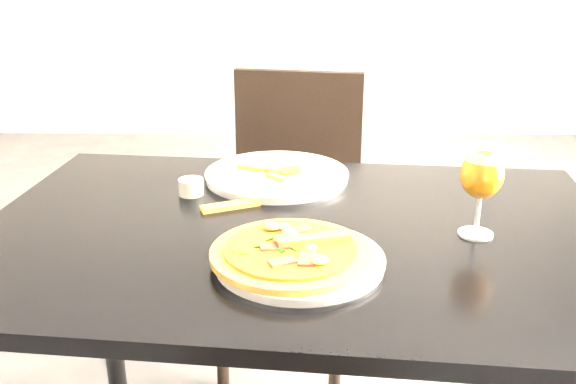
{
  "coord_description": "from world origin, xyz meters",
  "views": [
    {
      "loc": [
        0.08,
        -1.42,
        1.24
      ],
      "look_at": [
        0.06,
        -0.34,
        0.83
      ],
      "focal_mm": 40.0,
      "sensor_mm": 36.0,
      "label": 1
    }
  ],
  "objects_px": {
    "beer_glass": "(482,175)",
    "pizza": "(291,251)",
    "dining_table": "(296,269)",
    "chair_far": "(291,210)"
  },
  "relations": [
    {
      "from": "chair_far",
      "to": "beer_glass",
      "type": "bearing_deg",
      "value": -55.6
    },
    {
      "from": "dining_table",
      "to": "chair_far",
      "type": "distance_m",
      "value": 0.72
    },
    {
      "from": "dining_table",
      "to": "pizza",
      "type": "distance_m",
      "value": 0.19
    },
    {
      "from": "beer_glass",
      "to": "pizza",
      "type": "bearing_deg",
      "value": -160.3
    },
    {
      "from": "dining_table",
      "to": "pizza",
      "type": "bearing_deg",
      "value": -87.52
    },
    {
      "from": "dining_table",
      "to": "chair_far",
      "type": "height_order",
      "value": "chair_far"
    },
    {
      "from": "dining_table",
      "to": "beer_glass",
      "type": "xyz_separation_m",
      "value": [
        0.33,
        -0.03,
        0.21
      ]
    },
    {
      "from": "chair_far",
      "to": "beer_glass",
      "type": "distance_m",
      "value": 0.89
    },
    {
      "from": "dining_table",
      "to": "pizza",
      "type": "xyz_separation_m",
      "value": [
        -0.01,
        -0.15,
        0.11
      ]
    },
    {
      "from": "dining_table",
      "to": "chair_far",
      "type": "bearing_deg",
      "value": 96.83
    }
  ]
}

